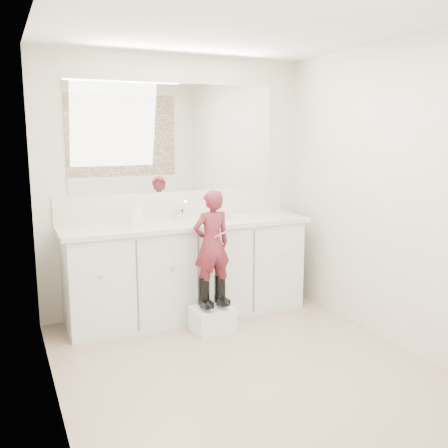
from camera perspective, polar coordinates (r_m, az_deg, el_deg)
name	(u,v)px	position (r m, az deg, el deg)	size (l,w,h in m)	color
floor	(247,369)	(3.77, 2.70, -16.21)	(3.00, 3.00, 0.00)	#937860
ceiling	(251,20)	(3.45, 3.06, 22.26)	(3.00, 3.00, 0.00)	white
wall_back	(176,185)	(4.78, -5.45, 4.45)	(2.60, 2.60, 0.00)	beige
wall_front	(416,252)	(2.21, 21.05, -3.02)	(2.60, 2.60, 0.00)	beige
wall_left	(49,219)	(3.05, -19.40, 0.58)	(3.00, 3.00, 0.00)	beige
wall_right	(395,196)	(4.17, 18.96, 3.08)	(3.00, 3.00, 0.00)	beige
vanity_cabinet	(188,271)	(4.67, -4.18, -5.35)	(2.20, 0.55, 0.85)	silver
countertop	(188,224)	(4.56, -4.18, -0.01)	(2.28, 0.58, 0.04)	beige
backsplash	(177,204)	(4.79, -5.36, 2.24)	(2.28, 0.03, 0.25)	beige
mirror	(176,138)	(4.75, -5.50, 9.73)	(2.00, 0.02, 1.00)	white
dot_panel	(421,142)	(2.17, 21.64, 8.70)	(2.00, 0.01, 1.20)	#472819
faucet	(181,214)	(4.70, -4.90, 1.16)	(0.08, 0.08, 0.10)	silver
cup	(225,214)	(4.72, 0.17, 1.19)	(0.10, 0.10, 0.09)	beige
soap_bottle	(137,214)	(4.43, -9.88, 1.18)	(0.09, 0.09, 0.20)	white
step_stool	(212,319)	(4.37, -1.38, -10.85)	(0.34, 0.28, 0.21)	white
boot_left	(204,293)	(4.26, -2.33, -7.90)	(0.10, 0.19, 0.28)	black
boot_right	(220,291)	(4.31, -0.47, -7.65)	(0.10, 0.19, 0.28)	black
toddler	(212,244)	(4.17, -1.42, -2.32)	(0.33, 0.22, 0.91)	#9F313D
toothbrush	(222,234)	(4.14, -0.24, -1.12)	(0.01, 0.01, 0.14)	#E258A7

